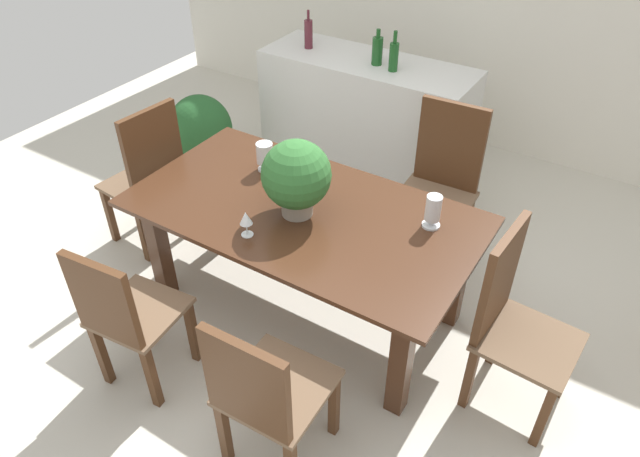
# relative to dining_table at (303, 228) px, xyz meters

# --- Properties ---
(ground_plane) EXTENTS (7.04, 7.04, 0.00)m
(ground_plane) POSITION_rel_dining_table_xyz_m (0.00, 0.02, -0.61)
(ground_plane) COLOR beige
(dining_table) EXTENTS (1.95, 1.05, 0.74)m
(dining_table) POSITION_rel_dining_table_xyz_m (0.00, 0.00, 0.00)
(dining_table) COLOR #422616
(dining_table) RESTS_ON ground
(chair_head_end) EXTENTS (0.48, 0.49, 1.06)m
(chair_head_end) POSITION_rel_dining_table_xyz_m (-1.21, -0.01, -0.04)
(chair_head_end) COLOR #4C2D19
(chair_head_end) RESTS_ON ground
(chair_far_right) EXTENTS (0.50, 0.47, 1.06)m
(chair_far_right) POSITION_rel_dining_table_xyz_m (0.43, 0.98, -0.04)
(chair_far_right) COLOR #4C2D19
(chair_far_right) RESTS_ON ground
(chair_near_left) EXTENTS (0.45, 0.46, 0.93)m
(chair_near_left) POSITION_rel_dining_table_xyz_m (-0.43, -0.96, -0.10)
(chair_near_left) COLOR #4C2D19
(chair_near_left) RESTS_ON ground
(chair_foot_end) EXTENTS (0.49, 0.46, 1.04)m
(chair_foot_end) POSITION_rel_dining_table_xyz_m (1.21, 0.01, -0.05)
(chair_foot_end) COLOR #4C2D19
(chair_foot_end) RESTS_ON ground
(chair_near_right) EXTENTS (0.46, 0.48, 0.95)m
(chair_near_right) POSITION_rel_dining_table_xyz_m (0.44, -0.97, -0.09)
(chair_near_right) COLOR #4C2D19
(chair_near_right) RESTS_ON ground
(flower_centerpiece) EXTENTS (0.37, 0.37, 0.44)m
(flower_centerpiece) POSITION_rel_dining_table_xyz_m (-0.01, -0.05, 0.37)
(flower_centerpiece) COLOR gray
(flower_centerpiece) RESTS_ON dining_table
(crystal_vase_left) EXTENTS (0.10, 0.10, 0.19)m
(crystal_vase_left) POSITION_rel_dining_table_xyz_m (0.66, 0.24, 0.23)
(crystal_vase_left) COLOR silver
(crystal_vase_left) RESTS_ON dining_table
(crystal_vase_center_near) EXTENTS (0.10, 0.10, 0.18)m
(crystal_vase_center_near) POSITION_rel_dining_table_xyz_m (-0.42, 0.22, 0.24)
(crystal_vase_center_near) COLOR silver
(crystal_vase_center_near) RESTS_ON dining_table
(wine_glass) EXTENTS (0.07, 0.07, 0.15)m
(wine_glass) POSITION_rel_dining_table_xyz_m (-0.12, -0.34, 0.23)
(wine_glass) COLOR silver
(wine_glass) RESTS_ON dining_table
(kitchen_counter) EXTENTS (1.68, 0.59, 0.94)m
(kitchen_counter) POSITION_rel_dining_table_xyz_m (-0.49, 1.64, -0.14)
(kitchen_counter) COLOR silver
(kitchen_counter) RESTS_ON ground
(wine_bottle_amber) EXTENTS (0.07, 0.07, 0.30)m
(wine_bottle_amber) POSITION_rel_dining_table_xyz_m (-1.02, 1.62, 0.44)
(wine_bottle_amber) COLOR #511E28
(wine_bottle_amber) RESTS_ON kitchen_counter
(wine_bottle_clear) EXTENTS (0.07, 0.07, 0.29)m
(wine_bottle_clear) POSITION_rel_dining_table_xyz_m (-0.25, 1.57, 0.44)
(wine_bottle_clear) COLOR #194C1E
(wine_bottle_clear) RESTS_ON kitchen_counter
(wine_bottle_dark) EXTENTS (0.08, 0.08, 0.26)m
(wine_bottle_dark) POSITION_rel_dining_table_xyz_m (-0.40, 1.61, 0.43)
(wine_bottle_dark) COLOR #194C1E
(wine_bottle_dark) RESTS_ON kitchen_counter
(potted_plant_floor) EXTENTS (0.52, 0.52, 0.64)m
(potted_plant_floor) POSITION_rel_dining_table_xyz_m (-1.63, 0.93, -0.27)
(potted_plant_floor) COLOR #423D38
(potted_plant_floor) RESTS_ON ground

